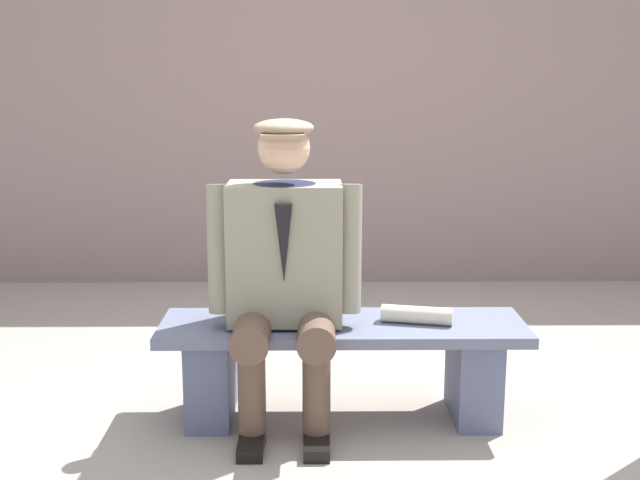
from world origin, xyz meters
TOP-DOWN VIEW (x-y plane):
  - ground_plane at (0.00, 0.00)m, footprint 30.00×30.00m
  - bench at (0.00, 0.00)m, footprint 1.52×0.43m
  - seated_man at (0.24, 0.05)m, footprint 0.63×0.56m
  - rolled_magazine at (-0.30, 0.02)m, footprint 0.30×0.14m
  - stadium_wall at (0.00, -2.38)m, footprint 12.00×0.24m

SIDE VIEW (x-z plane):
  - ground_plane at x=0.00m, z-range 0.00..0.00m
  - bench at x=0.00m, z-range 0.06..0.48m
  - rolled_magazine at x=-0.30m, z-range 0.42..0.49m
  - seated_man at x=0.24m, z-range 0.05..1.31m
  - stadium_wall at x=0.00m, z-range 0.00..2.39m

